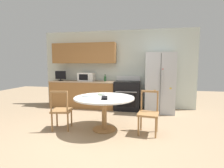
# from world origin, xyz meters

# --- Properties ---
(ground_plane) EXTENTS (14.00, 14.00, 0.00)m
(ground_plane) POSITION_xyz_m (0.00, 0.00, 0.00)
(ground_plane) COLOR #9E8466
(back_wall) EXTENTS (5.20, 0.44, 2.60)m
(back_wall) POSITION_xyz_m (-0.30, 2.59, 1.45)
(back_wall) COLOR silver
(back_wall) RESTS_ON ground_plane
(kitchen_counter) EXTENTS (2.22, 0.64, 0.90)m
(kitchen_counter) POSITION_xyz_m (-1.10, 2.29, 0.45)
(kitchen_counter) COLOR #936033
(kitchen_counter) RESTS_ON ground_plane
(refrigerator) EXTENTS (0.86, 0.81, 1.81)m
(refrigerator) POSITION_xyz_m (1.41, 2.19, 0.91)
(refrigerator) COLOR #B2B5BA
(refrigerator) RESTS_ON ground_plane
(oven_range) EXTENTS (0.80, 0.68, 1.08)m
(oven_range) POSITION_xyz_m (0.42, 2.26, 0.47)
(oven_range) COLOR black
(oven_range) RESTS_ON ground_plane
(microwave) EXTENTS (0.53, 0.35, 0.28)m
(microwave) POSITION_xyz_m (-0.99, 2.35, 1.04)
(microwave) COLOR white
(microwave) RESTS_ON kitchen_counter
(countertop_tv) EXTENTS (0.38, 0.16, 0.34)m
(countertop_tv) POSITION_xyz_m (-1.90, 2.26, 1.08)
(countertop_tv) COLOR black
(countertop_tv) RESTS_ON kitchen_counter
(counter_bottle) EXTENTS (0.08, 0.08, 0.23)m
(counter_bottle) POSITION_xyz_m (-0.35, 2.40, 0.99)
(counter_bottle) COLOR #2D6B38
(counter_bottle) RESTS_ON kitchen_counter
(dining_table) EXTENTS (1.33, 1.33, 0.74)m
(dining_table) POSITION_xyz_m (0.11, 0.37, 0.62)
(dining_table) COLOR white
(dining_table) RESTS_ON ground_plane
(dining_chair_left) EXTENTS (0.50, 0.50, 0.90)m
(dining_chair_left) POSITION_xyz_m (-0.83, 0.20, 0.43)
(dining_chair_left) COLOR #9E7042
(dining_chair_left) RESTS_ON ground_plane
(dining_chair_right) EXTENTS (0.47, 0.47, 0.90)m
(dining_chair_right) POSITION_xyz_m (1.07, 0.35, 0.43)
(dining_chair_right) COLOR #9E7042
(dining_chair_right) RESTS_ON ground_plane
(candle_glass) EXTENTS (0.09, 0.09, 0.09)m
(candle_glass) POSITION_xyz_m (0.11, 0.37, 0.78)
(candle_glass) COLOR silver
(candle_glass) RESTS_ON dining_table
(folded_napkin) EXTENTS (0.15, 0.10, 0.05)m
(folded_napkin) POSITION_xyz_m (-0.01, 0.57, 0.77)
(folded_napkin) COLOR beige
(folded_napkin) RESTS_ON dining_table
(wallet) EXTENTS (0.14, 0.15, 0.07)m
(wallet) POSITION_xyz_m (0.18, 0.11, 0.77)
(wallet) COLOR black
(wallet) RESTS_ON dining_table
(mail_stack) EXTENTS (0.27, 0.34, 0.02)m
(mail_stack) POSITION_xyz_m (-0.25, 0.43, 0.76)
(mail_stack) COLOR white
(mail_stack) RESTS_ON dining_table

